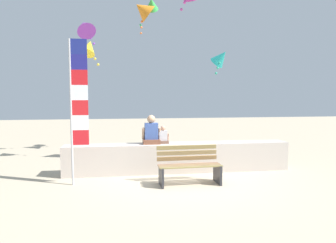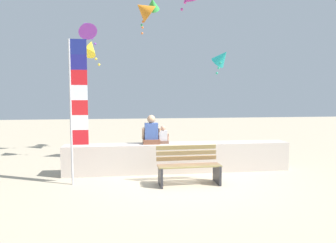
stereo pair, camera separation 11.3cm
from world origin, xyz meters
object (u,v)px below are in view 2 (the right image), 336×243
Objects in this scene: kite_purple at (86,27)px; kite_teal at (222,57)px; kite_yellow at (90,48)px; kite_orange at (144,10)px; flag_banner at (76,100)px; park_bench at (188,167)px; kite_green at (153,5)px; person_adult at (151,133)px; person_child at (163,136)px.

kite_teal is at bearing -12.66° from kite_purple.
kite_yellow is 2.38m from kite_orange.
kite_yellow is (0.02, 2.77, 1.60)m from flag_banner.
flag_banner is at bearing -147.49° from kite_teal.
kite_green is (-0.49, 4.11, 4.87)m from park_bench.
person_adult is at bearing 27.23° from flag_banner.
person_adult is 0.65× the size of kite_orange.
kite_yellow reaches higher than flag_banner.
kite_orange is (1.74, 0.78, 1.43)m from kite_yellow.
person_adult is (-0.78, 1.20, 0.68)m from park_bench.
kite_orange is at bearing 63.55° from flag_banner.
park_bench is 1.93× the size of person_adult.
kite_yellow is at bearing 130.08° from park_bench.
kite_green is (-0.02, 2.91, 4.30)m from person_child.
kite_teal is (1.72, 3.02, 2.93)m from park_bench.
park_bench is 1.61× the size of kite_teal.
person_adult is at bearing -89.18° from kite_orange.
park_bench is at bearing -55.40° from kite_purple.
kite_green reaches higher than person_adult.
person_child is at bearing -89.52° from kite_green.
person_child is 3.70m from kite_teal.
kite_green is at bearing 90.48° from person_child.
park_bench is at bearing -68.97° from person_child.
kite_purple is (-4.51, 1.01, 1.07)m from kite_teal.
park_bench is 6.39m from kite_green.
park_bench is 0.44× the size of flag_banner.
kite_yellow is at bearing -152.74° from kite_green.
kite_teal is 4.74m from kite_purple.
park_bench is 1.47× the size of kite_purple.
kite_teal is at bearing 35.96° from person_adult.
kite_teal is (2.51, 1.82, 2.25)m from person_adult.
flag_banner reaches higher than person_child.
kite_teal reaches higher than flag_banner.
flag_banner is (-2.12, -0.93, 1.00)m from person_child.
kite_purple reaches higher than person_adult.
park_bench is 5.09m from kite_yellow.
flag_banner is at bearing -156.39° from person_child.
kite_teal is 0.88× the size of kite_green.
person_child is at bearing -41.24° from kite_yellow.
person_adult is 0.84× the size of kite_teal.
person_child is (0.32, 0.00, -0.11)m from person_adult.
kite_green is (-2.21, 1.09, 1.94)m from kite_teal.
kite_teal is 3.14m from kite_green.
person_adult reaches higher than person_child.
kite_orange is at bearing -138.83° from kite_green.
kite_yellow is 0.98× the size of kite_teal.
person_adult is 0.76× the size of kite_purple.
kite_teal is (4.31, 2.75, 1.36)m from flag_banner.
person_adult is 4.81m from kite_purple.
kite_yellow is 4.29m from kite_teal.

